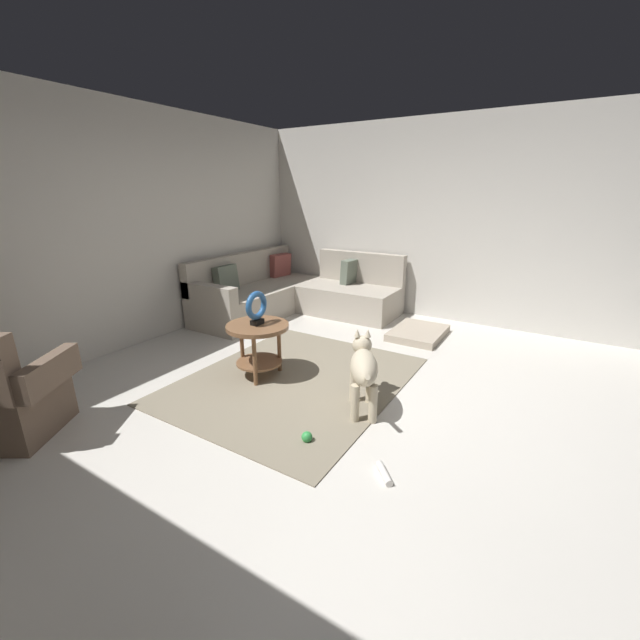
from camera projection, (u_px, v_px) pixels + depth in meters
The scene contains 12 objects.
ground_plane at pixel (352, 411), 3.40m from camera, with size 6.00×6.00×0.10m, color silver.
wall_back at pixel (121, 229), 4.43m from camera, with size 6.00×0.12×2.70m, color silver.
wall_right at pixel (454, 223), 5.35m from camera, with size 0.12×6.00×2.70m, color silver.
area_rug at pixel (295, 380), 3.85m from camera, with size 2.30×1.90×0.01m, color gray.
sectional_couch at pixel (293, 294), 5.91m from camera, with size 2.20×2.25×0.88m.
armchair at pixel (2, 399), 2.86m from camera, with size 0.93×1.00×0.88m.
side_table at pixel (258, 336), 3.82m from camera, with size 0.60×0.60×0.54m.
torus_sculpture at pixel (256, 307), 3.73m from camera, with size 0.28×0.08×0.33m.
dog_bed_mat at pixel (418, 333), 5.02m from camera, with size 0.80×0.60×0.09m, color #B2A38E.
dog at pixel (363, 368), 3.23m from camera, with size 0.77×0.46×0.63m.
dog_toy_ball at pixel (307, 437), 2.89m from camera, with size 0.08×0.08×0.08m, color green.
dog_toy_rope at pixel (384, 473), 2.54m from camera, with size 0.05×0.05×0.20m, color silver.
Camera 1 is at (-2.70, -1.33, 1.74)m, focal length 22.25 mm.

